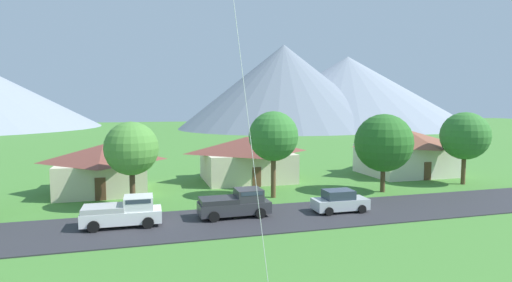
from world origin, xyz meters
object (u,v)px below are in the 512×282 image
at_px(tree_left_of_center, 131,149).
at_px(parked_car_silver_west_end, 340,201).
at_px(tree_center, 273,136).
at_px(tree_far_right, 384,143).
at_px(tree_near_right, 465,136).
at_px(house_leftmost, 406,151).
at_px(pickup_truck_white_west_side, 124,212).
at_px(house_right_center, 247,158).
at_px(house_left_center, 104,167).
at_px(pickup_truck_charcoal_east_side, 236,203).

height_order(tree_left_of_center, parked_car_silver_west_end, tree_left_of_center).
distance_m(tree_center, tree_far_right, 10.75).
bearing_deg(tree_near_right, tree_left_of_center, -178.20).
relative_size(house_leftmost, tree_left_of_center, 1.46).
bearing_deg(parked_car_silver_west_end, pickup_truck_white_west_side, 178.03).
relative_size(house_right_center, pickup_truck_white_west_side, 1.90).
xyz_separation_m(house_left_center, parked_car_silver_west_end, (18.03, -13.14, -1.48)).
height_order(house_left_center, pickup_truck_white_west_side, house_left_center).
distance_m(tree_near_right, pickup_truck_charcoal_east_side, 26.56).
distance_m(tree_center, tree_near_right, 20.93).
height_order(tree_left_of_center, pickup_truck_white_west_side, tree_left_of_center).
bearing_deg(house_leftmost, house_left_center, -179.09).
distance_m(house_right_center, pickup_truck_charcoal_east_side, 15.05).
bearing_deg(house_right_center, tree_left_of_center, -141.68).
relative_size(tree_left_of_center, pickup_truck_charcoal_east_side, 1.33).
relative_size(house_leftmost, pickup_truck_charcoal_east_side, 1.94).
relative_size(house_left_center, tree_near_right, 1.14).
relative_size(house_leftmost, house_left_center, 1.19).
xyz_separation_m(tree_near_right, pickup_truck_charcoal_east_side, (-25.58, -5.93, -3.97)).
xyz_separation_m(house_right_center, parked_car_silver_west_end, (3.43, -15.09, -1.60)).
relative_size(house_left_center, tree_far_right, 1.15).
xyz_separation_m(tree_center, pickup_truck_white_west_side, (-12.49, -5.73, -4.40)).
bearing_deg(tree_far_right, tree_near_right, 5.97).
bearing_deg(tree_left_of_center, pickup_truck_charcoal_east_side, -33.67).
relative_size(house_leftmost, tree_center, 1.32).
bearing_deg(tree_far_right, house_right_center, 138.98).
bearing_deg(tree_center, pickup_truck_charcoal_east_side, -130.53).
bearing_deg(pickup_truck_charcoal_east_side, house_leftmost, 28.64).
xyz_separation_m(house_left_center, house_right_center, (14.60, 1.95, 0.13)).
bearing_deg(pickup_truck_white_west_side, tree_near_right, 10.51).
relative_size(house_left_center, pickup_truck_charcoal_east_side, 1.63).
height_order(tree_center, tree_far_right, tree_center).
bearing_deg(pickup_truck_charcoal_east_side, tree_near_right, 13.04).
height_order(tree_far_right, parked_car_silver_west_end, tree_far_right).
relative_size(tree_far_right, pickup_truck_charcoal_east_side, 1.41).
distance_m(tree_near_right, tree_far_right, 10.27).
distance_m(tree_left_of_center, tree_center, 12.04).
distance_m(house_right_center, tree_near_right, 22.78).
height_order(house_left_center, tree_center, tree_center).
distance_m(house_right_center, tree_left_of_center, 15.32).
height_order(house_right_center, tree_left_of_center, tree_left_of_center).
bearing_deg(pickup_truck_charcoal_east_side, tree_center, 49.47).
relative_size(house_left_center, house_right_center, 0.86).
bearing_deg(pickup_truck_charcoal_east_side, parked_car_silver_west_end, -5.84).
bearing_deg(tree_left_of_center, house_right_center, 38.32).
bearing_deg(pickup_truck_white_west_side, house_left_center, 100.05).
bearing_deg(tree_near_right, tree_far_right, -174.03).
height_order(tree_center, parked_car_silver_west_end, tree_center).
distance_m(house_left_center, parked_car_silver_west_end, 22.36).
relative_size(house_leftmost, house_right_center, 1.02).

